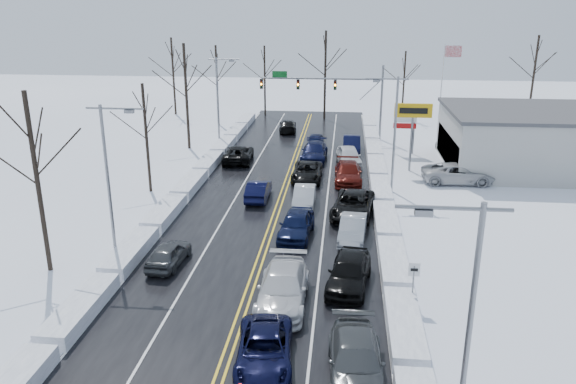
# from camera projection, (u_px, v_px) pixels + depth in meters

# --- Properties ---
(ground) EXTENTS (160.00, 160.00, 0.00)m
(ground) POSITION_uv_depth(u_px,v_px,m) (268.00, 236.00, 35.95)
(ground) COLOR white
(ground) RESTS_ON ground
(road_surface) EXTENTS (14.00, 84.00, 0.01)m
(road_surface) POSITION_uv_depth(u_px,v_px,m) (272.00, 224.00, 37.84)
(road_surface) COLOR black
(road_surface) RESTS_ON ground
(snow_bank_left) EXTENTS (1.50, 72.00, 0.76)m
(snow_bank_left) POSITION_uv_depth(u_px,v_px,m) (163.00, 220.00, 38.57)
(snow_bank_left) COLOR white
(snow_bank_left) RESTS_ON ground
(snow_bank_right) EXTENTS (1.50, 72.00, 0.76)m
(snow_bank_right) POSITION_uv_depth(u_px,v_px,m) (386.00, 229.00, 37.11)
(snow_bank_right) COLOR white
(snow_bank_right) RESTS_ON ground
(traffic_signal_mast) EXTENTS (13.28, 0.39, 8.00)m
(traffic_signal_mast) POSITION_uv_depth(u_px,v_px,m) (335.00, 88.00, 60.26)
(traffic_signal_mast) COLOR slate
(traffic_signal_mast) RESTS_ON ground
(tires_plus_sign) EXTENTS (3.20, 0.34, 6.00)m
(tires_plus_sign) POSITION_uv_depth(u_px,v_px,m) (413.00, 115.00, 48.43)
(tires_plus_sign) COLOR slate
(tires_plus_sign) RESTS_ON ground
(used_vehicles_sign) EXTENTS (2.20, 0.22, 4.65)m
(used_vehicles_sign) POSITION_uv_depth(u_px,v_px,m) (405.00, 121.00, 54.62)
(used_vehicles_sign) COLOR slate
(used_vehicles_sign) RESTS_ON ground
(speed_limit_sign) EXTENTS (0.55, 0.09, 2.35)m
(speed_limit_sign) POSITION_uv_depth(u_px,v_px,m) (414.00, 276.00, 27.10)
(speed_limit_sign) COLOR slate
(speed_limit_sign) RESTS_ON ground
(flagpole) EXTENTS (1.87, 1.20, 10.00)m
(flagpole) POSITION_uv_depth(u_px,v_px,m) (443.00, 83.00, 60.88)
(flagpole) COLOR silver
(flagpole) RESTS_ON ground
(dealership_building) EXTENTS (20.40, 12.40, 5.30)m
(dealership_building) POSITION_uv_depth(u_px,v_px,m) (563.00, 140.00, 49.76)
(dealership_building) COLOR #A4A4A0
(dealership_building) RESTS_ON ground
(streetlight_se) EXTENTS (3.20, 0.25, 9.00)m
(streetlight_se) POSITION_uv_depth(u_px,v_px,m) (463.00, 320.00, 16.49)
(streetlight_se) COLOR slate
(streetlight_se) RESTS_ON ground
(streetlight_ne) EXTENTS (3.20, 0.25, 9.00)m
(streetlight_ne) POSITION_uv_depth(u_px,v_px,m) (393.00, 125.00, 42.89)
(streetlight_ne) COLOR slate
(streetlight_ne) RESTS_ON ground
(streetlight_sw) EXTENTS (3.20, 0.25, 9.00)m
(streetlight_sw) POSITION_uv_depth(u_px,v_px,m) (110.00, 170.00, 31.29)
(streetlight_sw) COLOR slate
(streetlight_sw) RESTS_ON ground
(streetlight_nw) EXTENTS (3.20, 0.25, 9.00)m
(streetlight_nw) POSITION_uv_depth(u_px,v_px,m) (219.00, 94.00, 57.69)
(streetlight_nw) COLOR slate
(streetlight_nw) RESTS_ON ground
(tree_left_b) EXTENTS (4.00, 4.00, 10.00)m
(tree_left_b) POSITION_uv_depth(u_px,v_px,m) (32.00, 149.00, 29.18)
(tree_left_b) COLOR #2D231C
(tree_left_b) RESTS_ON ground
(tree_left_c) EXTENTS (3.40, 3.40, 8.50)m
(tree_left_c) POSITION_uv_depth(u_px,v_px,m) (145.00, 117.00, 42.61)
(tree_left_c) COLOR #2D231C
(tree_left_c) RESTS_ON ground
(tree_left_d) EXTENTS (4.20, 4.20, 10.50)m
(tree_left_d) POSITION_uv_depth(u_px,v_px,m) (185.00, 76.00, 55.43)
(tree_left_d) COLOR #2D231C
(tree_left_d) RESTS_ON ground
(tree_left_e) EXTENTS (3.80, 3.80, 9.50)m
(tree_left_e) POSITION_uv_depth(u_px,v_px,m) (216.00, 70.00, 66.93)
(tree_left_e) COLOR #2D231C
(tree_left_e) RESTS_ON ground
(tree_far_a) EXTENTS (4.00, 4.00, 10.00)m
(tree_far_a) POSITION_uv_depth(u_px,v_px,m) (172.00, 61.00, 73.17)
(tree_far_a) COLOR #2D231C
(tree_far_a) RESTS_ON ground
(tree_far_b) EXTENTS (3.60, 3.60, 9.00)m
(tree_far_b) POSITION_uv_depth(u_px,v_px,m) (265.00, 67.00, 73.18)
(tree_far_b) COLOR #2D231C
(tree_far_b) RESTS_ON ground
(tree_far_c) EXTENTS (4.40, 4.40, 11.00)m
(tree_far_c) POSITION_uv_depth(u_px,v_px,m) (326.00, 58.00, 70.08)
(tree_far_c) COLOR #2D231C
(tree_far_c) RESTS_ON ground
(tree_far_d) EXTENTS (3.40, 3.40, 8.50)m
(tree_far_d) POSITION_uv_depth(u_px,v_px,m) (405.00, 72.00, 71.08)
(tree_far_d) COLOR #2D231C
(tree_far_d) RESTS_ON ground
(tree_far_e) EXTENTS (4.20, 4.20, 10.50)m
(tree_far_e) POSITION_uv_depth(u_px,v_px,m) (536.00, 61.00, 69.57)
(tree_far_e) COLOR #2D231C
(tree_far_e) RESTS_ON ground
(queued_car_2) EXTENTS (2.72, 5.13, 1.37)m
(queued_car_2) POSITION_uv_depth(u_px,v_px,m) (265.00, 364.00, 23.21)
(queued_car_2) COLOR black
(queued_car_2) RESTS_ON ground
(queued_car_3) EXTENTS (2.39, 5.86, 1.70)m
(queued_car_3) POSITION_uv_depth(u_px,v_px,m) (283.00, 303.00, 27.91)
(queued_car_3) COLOR silver
(queued_car_3) RESTS_ON ground
(queued_car_4) EXTENTS (2.32, 5.02, 1.66)m
(queued_car_4) POSITION_uv_depth(u_px,v_px,m) (296.00, 237.00, 35.86)
(queued_car_4) COLOR #0B1233
(queued_car_4) RESTS_ON ground
(queued_car_5) EXTENTS (1.53, 4.34, 1.43)m
(queued_car_5) POSITION_uv_depth(u_px,v_px,m) (304.00, 205.00, 41.39)
(queued_car_5) COLOR silver
(queued_car_5) RESTS_ON ground
(queued_car_6) EXTENTS (2.43, 5.24, 1.45)m
(queued_car_6) POSITION_uv_depth(u_px,v_px,m) (307.00, 180.00, 47.36)
(queued_car_6) COLOR black
(queued_car_6) RESTS_ON ground
(queued_car_7) EXTENTS (2.50, 5.75, 1.65)m
(queued_car_7) POSITION_uv_depth(u_px,v_px,m) (314.00, 160.00, 53.41)
(queued_car_7) COLOR black
(queued_car_7) RESTS_ON ground
(queued_car_8) EXTENTS (1.79, 4.11, 1.38)m
(queued_car_8) POSITION_uv_depth(u_px,v_px,m) (315.00, 148.00, 58.03)
(queued_car_8) COLOR black
(queued_car_8) RESTS_ON ground
(queued_car_11) EXTENTS (2.38, 5.43, 1.55)m
(queued_car_11) POSITION_uv_depth(u_px,v_px,m) (355.00, 377.00, 22.38)
(queued_car_11) COLOR #434749
(queued_car_11) RESTS_ON ground
(queued_car_12) EXTENTS (2.70, 5.28, 1.72)m
(queued_car_12) POSITION_uv_depth(u_px,v_px,m) (349.00, 287.00, 29.53)
(queued_car_12) COLOR black
(queued_car_12) RESTS_ON ground
(queued_car_13) EXTENTS (1.93, 4.60, 1.48)m
(queued_car_13) POSITION_uv_depth(u_px,v_px,m) (352.00, 240.00, 35.41)
(queued_car_13) COLOR #A8ABB0
(queued_car_13) RESTS_ON ground
(queued_car_14) EXTENTS (3.43, 6.12, 1.62)m
(queued_car_14) POSITION_uv_depth(u_px,v_px,m) (353.00, 216.00, 39.41)
(queued_car_14) COLOR black
(queued_car_14) RESTS_ON ground
(queued_car_15) EXTENTS (2.32, 5.50, 1.58)m
(queued_car_15) POSITION_uv_depth(u_px,v_px,m) (348.00, 182.00, 46.84)
(queued_car_15) COLOR #4E0F0A
(queued_car_15) RESTS_ON ground
(queued_car_16) EXTENTS (2.71, 5.28, 1.72)m
(queued_car_16) POSITION_uv_depth(u_px,v_px,m) (348.00, 165.00, 51.72)
(queued_car_16) COLOR white
(queued_car_16) RESTS_ON ground
(queued_car_17) EXTENTS (1.72, 4.83, 1.59)m
(queued_car_17) POSITION_uv_depth(u_px,v_px,m) (351.00, 152.00, 56.33)
(queued_car_17) COLOR black
(queued_car_17) RESTS_ON ground
(oncoming_car_0) EXTENTS (1.53, 4.37, 1.44)m
(oncoming_car_0) POSITION_uv_depth(u_px,v_px,m) (259.00, 199.00, 42.75)
(oncoming_car_0) COLOR black
(oncoming_car_0) RESTS_ON ground
(oncoming_car_1) EXTENTS (2.88, 5.64, 1.53)m
(oncoming_car_1) POSITION_uv_depth(u_px,v_px,m) (239.00, 161.00, 52.94)
(oncoming_car_1) COLOR black
(oncoming_car_1) RESTS_ON ground
(oncoming_car_2) EXTENTS (2.36, 4.89, 1.37)m
(oncoming_car_2) POSITION_uv_depth(u_px,v_px,m) (288.00, 132.00, 65.22)
(oncoming_car_2) COLOR black
(oncoming_car_2) RESTS_ON ground
(oncoming_car_3) EXTENTS (1.92, 4.12, 1.36)m
(oncoming_car_3) POSITION_uv_depth(u_px,v_px,m) (169.00, 265.00, 32.01)
(oncoming_car_3) COLOR #3D4042
(oncoming_car_3) RESTS_ON ground
(parked_car_0) EXTENTS (5.98, 2.88, 1.64)m
(parked_car_0) POSITION_uv_depth(u_px,v_px,m) (457.00, 183.00, 46.59)
(parked_car_0) COLOR #BDBDC0
(parked_car_0) RESTS_ON ground
(parked_car_1) EXTENTS (2.26, 5.22, 1.50)m
(parked_car_1) POSITION_uv_depth(u_px,v_px,m) (485.00, 173.00, 49.23)
(parked_car_1) COLOR #3A3C3E
(parked_car_1) RESTS_ON ground
(parked_car_2) EXTENTS (2.30, 4.51, 1.47)m
(parked_car_2) POSITION_uv_depth(u_px,v_px,m) (448.00, 153.00, 55.98)
(parked_car_2) COLOR black
(parked_car_2) RESTS_ON ground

